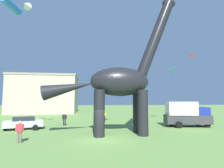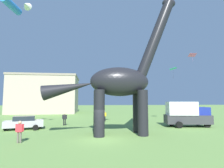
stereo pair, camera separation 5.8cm
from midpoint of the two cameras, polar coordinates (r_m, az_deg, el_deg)
ground_plane at (r=16.22m, az=-3.22°, el=-17.21°), size 240.00×240.00×0.00m
dinosaur_sculpture at (r=18.24m, az=2.31°, el=0.74°), size 13.94×2.95×14.57m
parked_sedan_left at (r=23.71m, az=-26.17°, el=-10.93°), size 4.52×2.83×1.55m
parked_box_truck at (r=25.36m, az=22.71°, el=-8.76°), size 5.87×2.98×3.20m
person_photographer at (r=16.40m, az=-27.28°, el=-12.76°), size 0.65×0.29×1.74m
person_near_flyer at (r=29.37m, az=-2.36°, el=-9.89°), size 0.62×0.27×1.66m
person_far_spectator at (r=25.55m, az=-14.83°, el=-10.38°), size 0.63×0.28×1.68m
festival_canopy_tent at (r=35.02m, az=23.44°, el=-6.20°), size 3.15×3.15×3.00m
kite_apex at (r=45.06m, az=24.27°, el=8.43°), size 1.74×1.26×2.17m
kite_drifting at (r=32.45m, az=18.99°, el=4.65°), size 1.76×1.89×1.92m
kite_mid_center at (r=23.00m, az=-28.62°, el=21.22°), size 2.65×2.98×0.85m
background_building_block at (r=52.74m, az=-20.27°, el=-3.11°), size 17.10×12.34×10.16m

